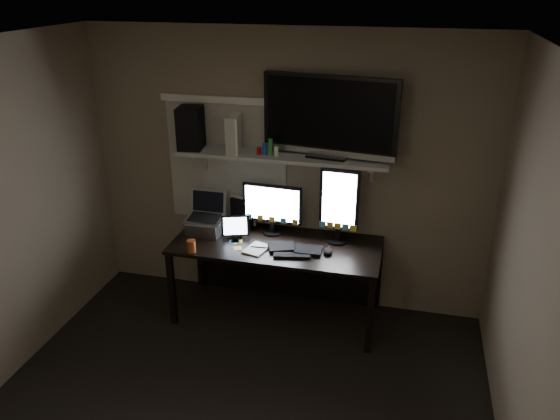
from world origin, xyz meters
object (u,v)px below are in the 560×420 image
(desk, at_px, (280,255))
(mouse, at_px, (328,251))
(monitor_landscape, at_px, (272,209))
(tablet, at_px, (236,227))
(speaker, at_px, (191,128))
(monitor_portrait, at_px, (339,206))
(keyboard, at_px, (295,249))
(tv, at_px, (329,117))
(game_console, at_px, (235,133))
(laptop, at_px, (204,215))
(cup, at_px, (191,246))

(desk, xyz_separation_m, mouse, (0.46, -0.19, 0.20))
(monitor_landscape, bearing_deg, tablet, -146.15)
(desk, relative_size, speaker, 4.96)
(monitor_portrait, xyz_separation_m, keyboard, (-0.32, -0.25, -0.32))
(monitor_landscape, distance_m, monitor_portrait, 0.60)
(monitor_portrait, height_order, tv, tv)
(game_console, bearing_deg, laptop, -162.84)
(keyboard, bearing_deg, mouse, -9.10)
(monitor_portrait, bearing_deg, cup, -153.06)
(monitor_portrait, bearing_deg, mouse, -95.88)
(monitor_landscape, height_order, cup, monitor_landscape)
(laptop, xyz_separation_m, game_console, (0.27, 0.13, 0.72))
(tablet, bearing_deg, tv, -4.16)
(cup, bearing_deg, game_console, 62.54)
(monitor_portrait, relative_size, cup, 6.36)
(speaker, bearing_deg, game_console, -6.78)
(game_console, distance_m, speaker, 0.40)
(desk, bearing_deg, monitor_portrait, 5.68)
(desk, relative_size, tablet, 7.38)
(monitor_portrait, distance_m, cup, 1.29)
(monitor_landscape, distance_m, game_console, 0.74)
(desk, relative_size, monitor_portrait, 2.67)
(monitor_portrait, height_order, laptop, monitor_portrait)
(monitor_portrait, xyz_separation_m, game_console, (-0.91, 0.00, 0.57))
(desk, bearing_deg, monitor_landscape, 138.72)
(monitor_landscape, height_order, game_console, game_console)
(monitor_landscape, bearing_deg, tv, 5.68)
(cup, distance_m, game_console, 1.02)
(laptop, bearing_deg, game_console, 25.27)
(mouse, bearing_deg, monitor_portrait, 66.82)
(monitor_landscape, distance_m, speaker, 1.00)
(cup, bearing_deg, tv, 26.96)
(speaker, bearing_deg, tablet, -25.67)
(cup, relative_size, game_console, 0.34)
(monitor_landscape, relative_size, game_console, 1.70)
(monitor_portrait, xyz_separation_m, mouse, (-0.04, -0.24, -0.32))
(desk, height_order, mouse, mouse)
(monitor_landscape, bearing_deg, desk, -37.95)
(keyboard, xyz_separation_m, game_console, (-0.58, 0.25, 0.89))
(desk, xyz_separation_m, tablet, (-0.37, -0.09, 0.28))
(monitor_portrait, xyz_separation_m, cup, (-1.16, -0.49, -0.28))
(keyboard, distance_m, tablet, 0.57)
(mouse, height_order, game_console, game_console)
(laptop, bearing_deg, tv, 8.99)
(tv, xyz_separation_m, speaker, (-1.19, -0.05, -0.15))
(game_console, bearing_deg, tablet, -87.63)
(cup, bearing_deg, mouse, 12.25)
(monitor_portrait, height_order, tablet, monitor_portrait)
(keyboard, xyz_separation_m, tv, (0.21, 0.30, 1.07))
(cup, distance_m, tv, 1.56)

